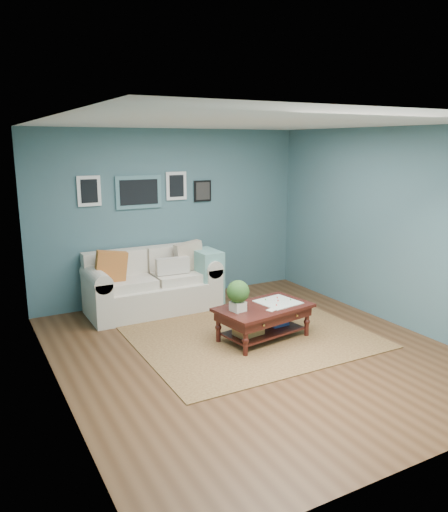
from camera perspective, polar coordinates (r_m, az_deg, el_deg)
room_shell at (r=5.85m, az=3.07°, el=1.73°), size 5.00×5.02×2.70m
area_rug at (r=6.61m, az=3.29°, el=-9.23°), size 2.94×2.36×0.01m
loveseat at (r=7.61m, az=-7.63°, el=-3.06°), size 1.99×0.90×1.02m
coffee_table at (r=6.40m, az=4.06°, el=-6.47°), size 1.30×0.88×0.84m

